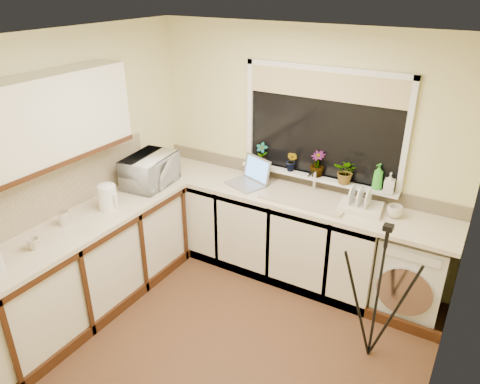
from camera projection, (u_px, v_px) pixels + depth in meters
The scene contains 33 objects.
floor at pixel (223, 341), 3.90m from camera, with size 3.20×3.20×0.00m, color #4F2E1F.
ceiling at pixel (217, 42), 2.85m from camera, with size 3.20×3.20×0.00m, color white.
wall_back at pixel (302, 153), 4.54m from camera, with size 3.20×3.20×0.00m, color beige.
wall_front at pixel (53, 342), 2.21m from camera, with size 3.20×3.20×0.00m, color beige.
wall_left at pixel (71, 172), 4.11m from camera, with size 3.00×3.00×0.00m, color beige.
wall_right at pixel (453, 281), 2.64m from camera, with size 3.00×3.00×0.00m, color beige.
base_cabinet_back at pixel (257, 227), 4.80m from camera, with size 2.55×0.60×0.86m, color silver.
base_cabinet_left at pixel (81, 272), 4.08m from camera, with size 0.54×2.40×0.86m, color silver.
worktop_back at pixel (287, 196), 4.46m from camera, with size 3.20×0.60×0.04m, color beige.
worktop_left at pixel (74, 228), 3.89m from camera, with size 0.60×2.40×0.04m, color beige.
upper_cabinet at pixel (26, 126), 3.44m from camera, with size 0.28×1.90×0.70m, color silver.
splashback_left at pixel (46, 195), 3.91m from camera, with size 0.02×2.40×0.45m, color beige.
splashback_back at pixel (300, 177), 4.64m from camera, with size 3.20×0.02×0.14m, color beige.
window_glass at pixel (323, 125), 4.30m from camera, with size 1.50×0.02×1.00m, color black.
window_blind at pixel (325, 86), 4.12m from camera, with size 1.50×0.02×0.25m, color tan.
windowsill at pixel (317, 177), 4.48m from camera, with size 1.60×0.14×0.03m, color white.
sink at pixel (307, 197), 4.35m from camera, with size 0.82×0.46×0.03m, color tan.
faucet at pixel (315, 180), 4.45m from camera, with size 0.03×0.03×0.24m, color silver.
washing_machine at pixel (412, 273), 4.12m from camera, with size 0.56×0.54×0.80m, color silver.
laptop at pixel (250, 177), 4.64m from camera, with size 0.45×0.43×0.27m.
kettle at pixel (107, 198), 4.12m from camera, with size 0.17×0.17×0.22m, color white.
dish_rack at pixel (361, 208), 4.13m from camera, with size 0.38×0.28×0.06m, color beige.
tripod at pixel (378, 294), 3.51m from camera, with size 0.61×0.61×1.22m, color black, non-canonical shape.
steel_jar at pixel (64, 218), 3.88m from camera, with size 0.09×0.09×0.12m, color silver.
microwave at pixel (150, 170), 4.58m from camera, with size 0.56×0.38×0.31m, color silver.
plant_a at pixel (262, 154), 4.70m from camera, with size 0.12×0.08×0.23m, color #999999.
plant_b at pixel (292, 161), 4.54m from camera, with size 0.12×0.09×0.21m, color #999999.
plant_c at pixel (317, 164), 4.42m from camera, with size 0.14×0.14×0.26m, color #999999.
plant_d at pixel (346, 172), 4.26m from camera, with size 0.22×0.19×0.24m, color #999999.
soap_bottle_green at pixel (378, 177), 4.15m from camera, with size 0.09×0.09×0.24m, color green.
soap_bottle_clear at pixel (389, 183), 4.08m from camera, with size 0.09×0.09×0.19m, color #999999.
cup_back at pixel (395, 211), 4.00m from camera, with size 0.14×0.14×0.11m, color beige.
cup_left at pixel (33, 244), 3.54m from camera, with size 0.10×0.10×0.09m, color beige.
Camera 1 is at (1.63, -2.49, 2.83)m, focal length 34.21 mm.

